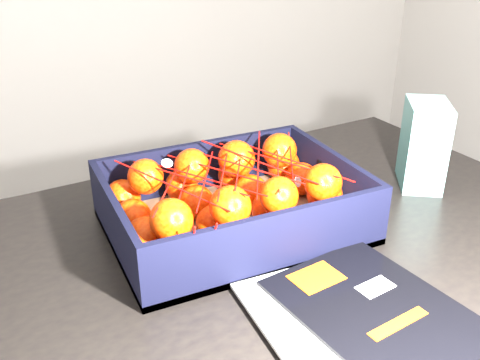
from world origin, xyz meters
name	(u,v)px	position (x,y,z in m)	size (l,w,h in m)	color
table	(270,289)	(-0.19, -0.19, 0.65)	(1.26, 0.89, 0.75)	black
magazine_stack	(356,319)	(-0.19, -0.42, 0.76)	(0.29, 0.31, 0.02)	silver
produce_crate	(233,212)	(-0.23, -0.11, 0.78)	(0.43, 0.32, 0.11)	brown
clementine_heap	(234,197)	(-0.23, -0.12, 0.81)	(0.41, 0.30, 0.12)	#FF3605
mesh_net	(231,173)	(-0.24, -0.12, 0.86)	(0.36, 0.28, 0.10)	red
retail_carton	(424,145)	(0.19, -0.12, 0.84)	(0.08, 0.12, 0.18)	white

